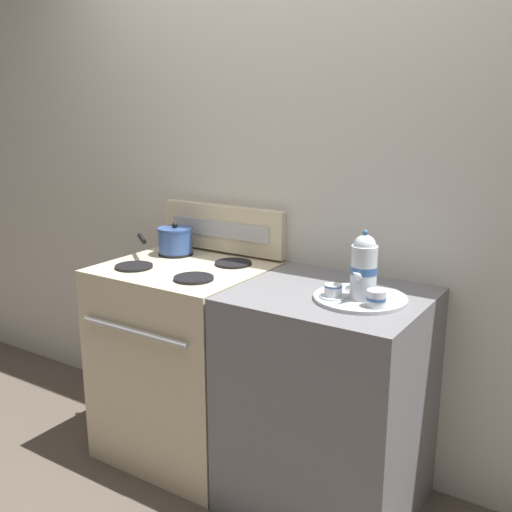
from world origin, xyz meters
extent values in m
plane|color=brown|center=(0.00, 0.00, 0.00)|extent=(6.00, 6.00, 0.00)
cube|color=beige|center=(0.00, 0.34, 1.10)|extent=(6.00, 0.05, 2.20)
cube|color=beige|center=(-0.37, 0.00, 0.45)|extent=(0.70, 0.63, 0.91)
cylinder|color=silver|center=(-0.37, -0.33, 0.71)|extent=(0.56, 0.02, 0.02)
cylinder|color=black|center=(-0.53, 0.14, 0.91)|extent=(0.17, 0.17, 0.01)
cylinder|color=black|center=(-0.20, 0.14, 0.91)|extent=(0.17, 0.17, 0.01)
cylinder|color=black|center=(-0.53, -0.14, 0.91)|extent=(0.17, 0.17, 0.01)
cylinder|color=black|center=(-0.20, -0.14, 0.91)|extent=(0.17, 0.17, 0.01)
cube|color=beige|center=(-0.37, 0.29, 1.03)|extent=(0.69, 0.05, 0.22)
cube|color=#B7B7BC|center=(-0.37, 0.27, 1.03)|extent=(0.56, 0.01, 0.08)
cube|color=slate|center=(0.35, 0.00, 0.45)|extent=(0.72, 0.63, 0.91)
cylinder|color=#335193|center=(-0.53, 0.14, 0.97)|extent=(0.16, 0.16, 0.11)
cylinder|color=#335193|center=(-0.53, 0.14, 1.03)|extent=(0.17, 0.17, 0.01)
sphere|color=black|center=(-0.53, 0.14, 1.05)|extent=(0.03, 0.03, 0.03)
cylinder|color=black|center=(-0.63, 0.02, 1.00)|extent=(0.13, 0.11, 0.02)
cylinder|color=#B2B2B7|center=(0.48, -0.01, 0.91)|extent=(0.34, 0.34, 0.01)
cylinder|color=silver|center=(0.50, -0.03, 1.02)|extent=(0.09, 0.09, 0.20)
cylinder|color=#38609E|center=(0.50, -0.03, 1.03)|extent=(0.10, 0.10, 0.03)
sphere|color=silver|center=(0.50, -0.03, 1.12)|extent=(0.08, 0.08, 0.08)
sphere|color=#38609E|center=(0.50, -0.03, 1.17)|extent=(0.02, 0.02, 0.02)
cone|color=silver|center=(0.50, -0.10, 1.03)|extent=(0.03, 0.07, 0.06)
cylinder|color=silver|center=(0.44, 0.06, 0.92)|extent=(0.10, 0.10, 0.01)
cylinder|color=silver|center=(0.44, 0.06, 0.95)|extent=(0.06, 0.06, 0.04)
cylinder|color=#38609E|center=(0.44, 0.06, 0.96)|extent=(0.07, 0.07, 0.01)
cylinder|color=silver|center=(0.40, -0.08, 0.92)|extent=(0.10, 0.10, 0.01)
cylinder|color=silver|center=(0.40, -0.08, 0.95)|extent=(0.06, 0.06, 0.04)
cylinder|color=#38609E|center=(0.40, -0.08, 0.96)|extent=(0.07, 0.07, 0.01)
cylinder|color=silver|center=(0.57, -0.09, 0.95)|extent=(0.07, 0.07, 0.06)
cylinder|color=#38609E|center=(0.57, -0.09, 0.95)|extent=(0.07, 0.07, 0.01)
camera|label=1|loc=(1.30, -1.98, 1.61)|focal=42.00mm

